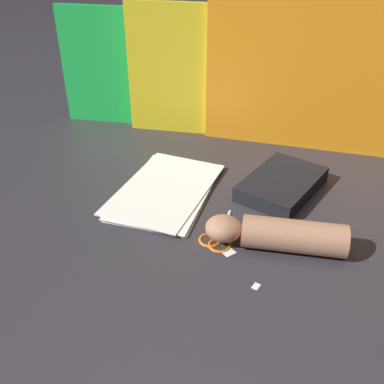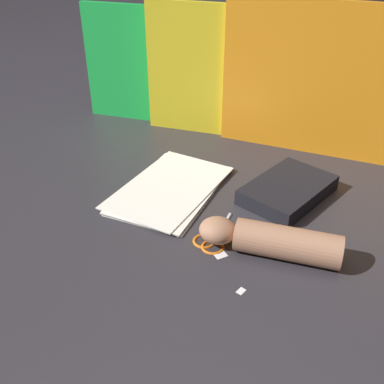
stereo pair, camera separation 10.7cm
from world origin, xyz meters
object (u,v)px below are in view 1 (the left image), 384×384
at_px(paper_stack, 167,190).
at_px(scissors, 221,236).
at_px(book_closed, 282,184).
at_px(hand_forearm, 278,234).

bearing_deg(paper_stack, scissors, -36.63).
height_order(paper_stack, book_closed, book_closed).
bearing_deg(book_closed, hand_forearm, -83.11).
bearing_deg(hand_forearm, scissors, -176.25).
relative_size(paper_stack, scissors, 2.20).
height_order(book_closed, hand_forearm, hand_forearm).
bearing_deg(hand_forearm, paper_stack, 157.05).
height_order(paper_stack, hand_forearm, hand_forearm).
bearing_deg(scissors, book_closed, 68.93).
distance_m(paper_stack, hand_forearm, 0.34).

